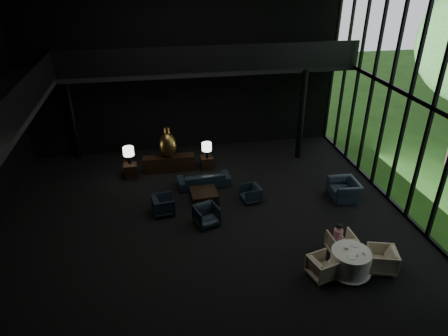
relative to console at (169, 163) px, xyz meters
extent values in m
cube|color=black|center=(1.04, -3.70, -0.34)|extent=(14.00, 12.00, 0.02)
cube|color=black|center=(1.04, 2.30, 3.66)|extent=(14.00, 0.04, 8.00)
cube|color=black|center=(1.04, -9.70, 3.66)|extent=(14.00, 0.04, 8.00)
cube|color=black|center=(2.04, 1.30, 3.66)|extent=(12.00, 2.00, 0.25)
cube|color=black|center=(-3.96, -3.70, 4.26)|extent=(0.06, 12.00, 1.00)
cube|color=black|center=(2.04, 0.30, 4.26)|extent=(12.00, 0.06, 1.00)
cylinder|color=black|center=(-3.96, 2.00, 1.66)|extent=(0.24, 0.24, 4.00)
cylinder|color=black|center=(5.84, 0.30, 1.66)|extent=(0.24, 0.24, 4.00)
cube|color=black|center=(0.00, 0.00, 0.00)|extent=(2.15, 0.49, 0.68)
ellipsoid|color=olive|center=(0.00, -0.04, 0.88)|extent=(0.70, 0.70, 1.08)
cylinder|color=olive|center=(0.00, -0.04, 1.53)|extent=(0.24, 0.24, 0.22)
cube|color=black|center=(-1.60, -0.24, -0.05)|extent=(0.53, 0.53, 0.58)
cylinder|color=black|center=(-1.60, -0.17, 0.43)|extent=(0.13, 0.13, 0.38)
cylinder|color=white|center=(-1.60, -0.17, 0.79)|extent=(0.43, 0.43, 0.35)
cube|color=black|center=(1.60, -0.05, -0.07)|extent=(0.50, 0.50, 0.55)
cylinder|color=black|center=(1.60, -0.18, 0.39)|extent=(0.12, 0.12, 0.36)
cylinder|color=white|center=(1.60, -0.18, 0.73)|extent=(0.41, 0.41, 0.33)
imported|color=black|center=(1.28, -1.54, 0.06)|extent=(2.08, 0.73, 0.80)
imported|color=black|center=(-0.39, -3.19, 0.02)|extent=(0.74, 0.78, 0.72)
imported|color=#1B212E|center=(2.83, -2.95, -0.04)|extent=(0.63, 0.66, 0.61)
imported|color=black|center=(1.02, -4.12, 0.04)|extent=(0.92, 0.89, 0.77)
imported|color=black|center=(6.33, -3.39, 0.17)|extent=(0.80, 1.19, 1.02)
cube|color=black|center=(1.13, -2.66, -0.13)|extent=(0.99, 0.99, 0.42)
cylinder|color=white|center=(4.72, -7.19, 0.03)|extent=(1.11, 1.11, 0.75)
cone|color=white|center=(4.72, -7.19, -0.29)|extent=(1.25, 1.25, 0.10)
imported|color=tan|center=(4.85, -6.33, 0.04)|extent=(0.75, 0.70, 0.76)
imported|color=#C6BE89|center=(5.68, -7.23, 0.06)|extent=(0.91, 0.95, 0.80)
imported|color=tan|center=(3.90, -7.21, 0.01)|extent=(0.80, 0.83, 0.71)
cylinder|color=#D0A1AD|center=(4.73, -6.28, 0.31)|extent=(0.28, 0.28, 0.39)
sphere|color=#D8A884|center=(4.73, -6.28, 0.60)|extent=(0.20, 0.20, 0.20)
ellipsoid|color=black|center=(4.73, -6.28, 0.63)|extent=(0.21, 0.21, 0.14)
cylinder|color=white|center=(4.61, -7.40, 0.42)|extent=(0.26, 0.26, 0.01)
cylinder|color=white|center=(4.93, -6.94, 0.42)|extent=(0.25, 0.25, 0.02)
cylinder|color=white|center=(5.01, -7.34, 0.42)|extent=(0.18, 0.18, 0.01)
cylinder|color=white|center=(5.00, -7.33, 0.45)|extent=(0.11, 0.11, 0.06)
ellipsoid|color=white|center=(4.62, -7.02, 0.45)|extent=(0.15, 0.15, 0.07)
cylinder|color=#99999E|center=(4.78, -7.39, 0.44)|extent=(0.07, 0.07, 0.06)
camera|label=1|loc=(-0.40, -15.21, 7.74)|focal=32.00mm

